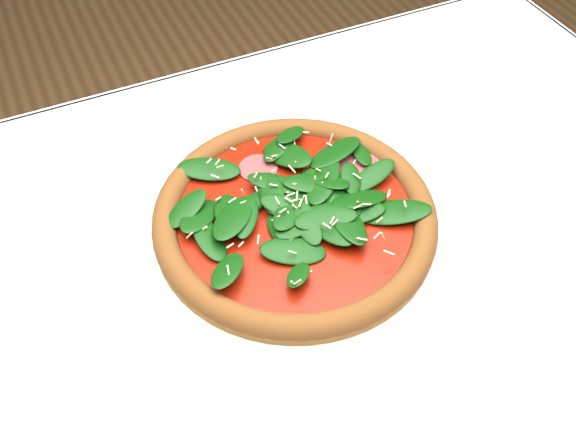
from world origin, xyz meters
name	(u,v)px	position (x,y,z in m)	size (l,w,h in m)	color
dining_table	(308,300)	(0.00, 0.00, 0.65)	(1.21, 0.81, 0.75)	white
plate	(295,226)	(0.00, 0.04, 0.76)	(0.39, 0.39, 0.02)	silver
pizza	(295,213)	(0.00, 0.04, 0.78)	(0.35, 0.35, 0.04)	#A07126
saucer_far	(464,64)	(0.38, 0.23, 0.76)	(0.12, 0.12, 0.01)	silver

